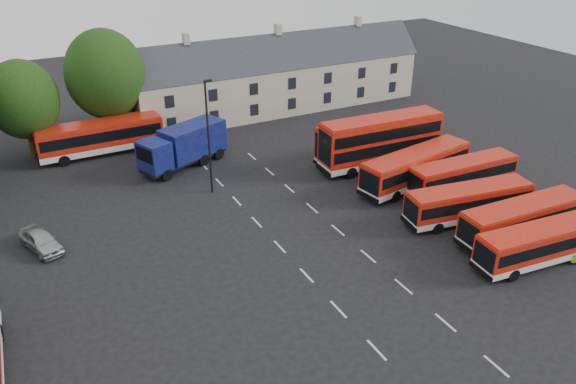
% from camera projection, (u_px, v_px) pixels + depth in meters
% --- Properties ---
extents(ground, '(140.00, 140.00, 0.00)m').
position_uv_depth(ground, '(293.00, 261.00, 39.21)').
color(ground, black).
rests_on(ground, ground).
extents(lane_markings, '(5.15, 33.80, 0.01)m').
position_uv_depth(lane_markings, '(310.00, 238.00, 41.81)').
color(lane_markings, beige).
rests_on(lane_markings, ground).
extents(terrace_houses, '(35.70, 7.13, 10.06)m').
position_uv_depth(terrace_houses, '(278.00, 77.00, 66.88)').
color(terrace_houses, beige).
rests_on(terrace_houses, ground).
extents(bus_row_a, '(10.15, 3.20, 2.82)m').
position_uv_depth(bus_row_a, '(543.00, 242.00, 38.25)').
color(bus_row_a, silver).
rests_on(bus_row_a, ground).
extents(bus_row_b, '(10.44, 2.82, 2.93)m').
position_uv_depth(bus_row_b, '(523.00, 218.00, 41.07)').
color(bus_row_b, silver).
rests_on(bus_row_b, ground).
extents(bus_row_c, '(10.43, 3.83, 2.88)m').
position_uv_depth(bus_row_c, '(469.00, 201.00, 43.47)').
color(bus_row_c, silver).
rests_on(bus_row_c, ground).
extents(bus_row_d, '(10.21, 2.70, 2.87)m').
position_uv_depth(bus_row_d, '(463.00, 173.00, 47.96)').
color(bus_row_d, silver).
rests_on(bus_row_d, ground).
extents(bus_row_e, '(11.58, 4.38, 3.20)m').
position_uv_depth(bus_row_e, '(416.00, 166.00, 48.87)').
color(bus_row_e, silver).
rests_on(bus_row_e, ground).
extents(bus_dd_south, '(11.98, 3.31, 4.87)m').
position_uv_depth(bus_dd_south, '(381.00, 139.00, 52.19)').
color(bus_dd_south, silver).
rests_on(bus_dd_south, ground).
extents(bus_dd_north, '(9.72, 2.35, 3.98)m').
position_uv_depth(bus_dd_north, '(364.00, 139.00, 53.52)').
color(bus_dd_north, silver).
rests_on(bus_dd_north, ground).
extents(bus_north, '(11.94, 2.89, 3.37)m').
position_uv_depth(bus_north, '(100.00, 135.00, 55.08)').
color(bus_north, silver).
rests_on(bus_north, ground).
extents(box_truck, '(9.10, 5.76, 3.81)m').
position_uv_depth(box_truck, '(184.00, 145.00, 52.50)').
color(box_truck, black).
rests_on(box_truck, ground).
extents(silver_car, '(3.07, 4.70, 1.49)m').
position_uv_depth(silver_car, '(41.00, 240.00, 40.16)').
color(silver_car, '#B3B7BC').
rests_on(silver_car, ground).
extents(lamppost, '(0.69, 0.33, 9.89)m').
position_uv_depth(lamppost, '(209.00, 135.00, 46.21)').
color(lamppost, black).
rests_on(lamppost, ground).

